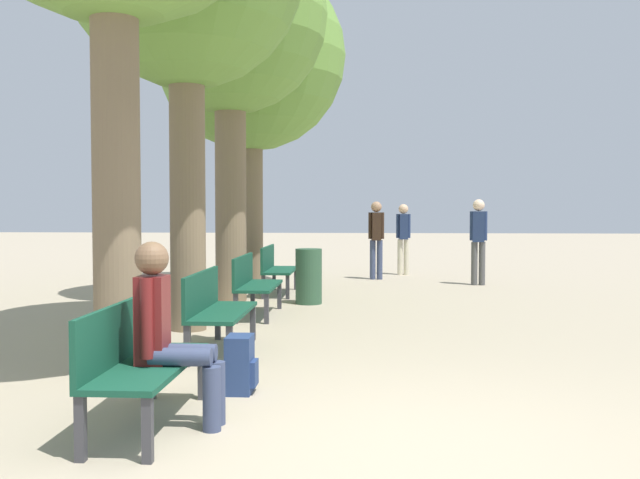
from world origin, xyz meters
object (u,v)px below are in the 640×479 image
bench_row_3 (275,266)px  backpack (240,365)px  tree_row_3 (251,58)px  person_seated (169,329)px  bench_row_0 (136,356)px  pedestrian_mid (376,235)px  pedestrian_far (403,234)px  bench_row_1 (214,306)px  trash_bin (309,276)px  bench_row_2 (252,281)px  tree_row_2 (230,20)px  pedestrian_near (478,236)px

bench_row_3 → backpack: size_ratio=3.19×
tree_row_3 → person_seated: bearing=-84.6°
bench_row_0 → pedestrian_mid: (1.83, 10.42, 0.46)m
pedestrian_far → bench_row_1: bearing=-105.3°
bench_row_0 → bench_row_1: bearing=90.0°
bench_row_3 → tree_row_3: 4.16m
pedestrian_far → trash_bin: (-1.77, -5.09, -0.49)m
bench_row_1 → bench_row_3: bearing=90.0°
bench_row_2 → tree_row_3: (-0.61, 3.81, 3.92)m
bench_row_1 → trash_bin: size_ratio=1.72×
bench_row_3 → tree_row_3: size_ratio=0.24×
tree_row_2 → backpack: bearing=-78.6°
backpack → pedestrian_near: 9.11m
bench_row_2 → trash_bin: size_ratio=1.72×
pedestrian_near → trash_bin: bearing=-136.4°
tree_row_3 → pedestrian_near: tree_row_3 is taller
person_seated → tree_row_2: bearing=97.1°
tree_row_3 → backpack: 9.11m
tree_row_3 → bench_row_2: bearing=-80.9°
tree_row_2 → pedestrian_mid: bearing=56.4°
pedestrian_far → tree_row_2: bearing=-122.8°
tree_row_3 → pedestrian_near: 5.63m
bench_row_0 → bench_row_3: (0.00, 7.68, 0.00)m
tree_row_2 → pedestrian_mid: size_ratio=3.74×
bench_row_2 → pedestrian_near: 5.76m
bench_row_1 → tree_row_2: tree_row_2 is taller
bench_row_2 → bench_row_0: bearing=-90.0°
trash_bin → tree_row_3: bearing=117.6°
tree_row_2 → backpack: tree_row_2 is taller
bench_row_0 → bench_row_1: same height
backpack → trash_bin: size_ratio=0.54×
tree_row_2 → tree_row_3: bearing=90.0°
pedestrian_mid → pedestrian_far: size_ratio=1.03×
bench_row_1 → trash_bin: 3.93m
backpack → pedestrian_near: size_ratio=0.28×
pedestrian_mid → tree_row_2: bearing=-123.6°
tree_row_2 → backpack: 7.36m
bench_row_3 → backpack: (0.56, -6.75, -0.26)m
pedestrian_near → bench_row_2: bearing=-131.7°
bench_row_1 → pedestrian_mid: bearing=76.9°
pedestrian_mid → pedestrian_far: (0.63, 1.10, -0.03)m
bench_row_3 → tree_row_2: bearing=-123.5°
bench_row_2 → pedestrian_far: size_ratio=0.93×
bench_row_3 → pedestrian_far: pedestrian_far is taller
tree_row_3 → person_seated: size_ratio=4.88×
person_seated → trash_bin: (0.46, 6.43, -0.24)m
bench_row_0 → person_seated: 0.30m
pedestrian_near → pedestrian_mid: size_ratio=1.02×
bench_row_0 → person_seated: size_ratio=1.17×
bench_row_1 → pedestrian_far: pedestrian_far is taller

